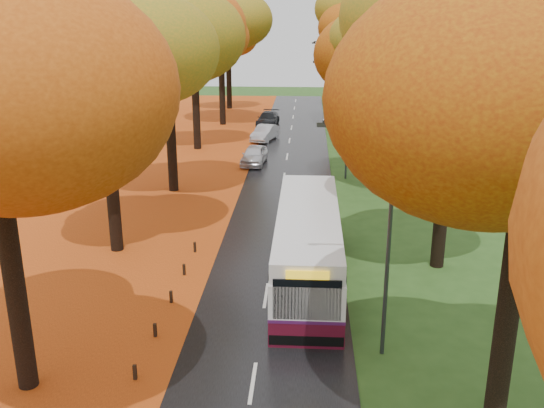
# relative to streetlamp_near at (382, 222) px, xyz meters

# --- Properties ---
(road) EXTENTS (6.50, 90.00, 0.04)m
(road) POSITION_rel_streetlamp_near_xyz_m (-3.95, 17.00, -4.69)
(road) COLOR black
(road) RESTS_ON ground
(centre_line) EXTENTS (0.12, 90.00, 0.01)m
(centre_line) POSITION_rel_streetlamp_near_xyz_m (-3.95, 17.00, -4.67)
(centre_line) COLOR silver
(centre_line) RESTS_ON road
(leaf_verge) EXTENTS (12.00, 90.00, 0.02)m
(leaf_verge) POSITION_rel_streetlamp_near_xyz_m (-12.95, 17.00, -4.70)
(leaf_verge) COLOR maroon
(leaf_verge) RESTS_ON ground
(leaf_drift) EXTENTS (0.90, 90.00, 0.01)m
(leaf_drift) POSITION_rel_streetlamp_near_xyz_m (-7.00, 17.00, -4.67)
(leaf_drift) COLOR #DB5C16
(leaf_drift) RESTS_ON road
(trees_left) EXTENTS (9.20, 74.00, 13.88)m
(trees_left) POSITION_rel_streetlamp_near_xyz_m (-11.13, 19.06, 4.82)
(trees_left) COLOR black
(trees_left) RESTS_ON ground
(trees_right) EXTENTS (9.30, 74.20, 13.96)m
(trees_right) POSITION_rel_streetlamp_near_xyz_m (3.24, 18.91, 4.98)
(trees_right) COLOR black
(trees_right) RESTS_ON ground
(bollard_row) EXTENTS (0.11, 23.51, 0.52)m
(bollard_row) POSITION_rel_streetlamp_near_xyz_m (-7.65, -3.30, -4.45)
(bollard_row) COLOR black
(bollard_row) RESTS_ON ground
(streetlamp_near) EXTENTS (2.45, 0.18, 8.00)m
(streetlamp_near) POSITION_rel_streetlamp_near_xyz_m (0.00, 0.00, 0.00)
(streetlamp_near) COLOR #333538
(streetlamp_near) RESTS_ON ground
(streetlamp_mid) EXTENTS (2.45, 0.18, 8.00)m
(streetlamp_mid) POSITION_rel_streetlamp_near_xyz_m (0.00, 22.00, 0.00)
(streetlamp_mid) COLOR #333538
(streetlamp_mid) RESTS_ON ground
(streetlamp_far) EXTENTS (2.45, 0.18, 8.00)m
(streetlamp_far) POSITION_rel_streetlamp_near_xyz_m (0.00, 44.00, 0.00)
(streetlamp_far) COLOR #333538
(streetlamp_far) RESTS_ON ground
(bus) EXTENTS (2.67, 11.49, 3.02)m
(bus) POSITION_rel_streetlamp_near_xyz_m (-2.30, 5.78, -3.09)
(bus) COLOR #4D0C1C
(bus) RESTS_ON road
(car_white) EXTENTS (2.00, 4.19, 1.38)m
(car_white) POSITION_rel_streetlamp_near_xyz_m (-6.30, 25.46, -3.98)
(car_white) COLOR silver
(car_white) RESTS_ON road
(car_silver) EXTENTS (2.40, 4.27, 1.33)m
(car_silver) POSITION_rel_streetlamp_near_xyz_m (-6.10, 33.91, -4.01)
(car_silver) COLOR #A1A4A9
(car_silver) RESTS_ON road
(car_dark) EXTENTS (2.31, 4.73, 1.33)m
(car_dark) POSITION_rel_streetlamp_near_xyz_m (-6.30, 40.90, -4.01)
(car_dark) COLOR black
(car_dark) RESTS_ON road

